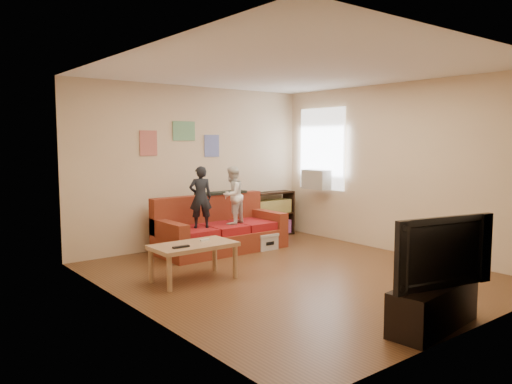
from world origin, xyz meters
TOP-DOWN VIEW (x-y plane):
  - room_shell at (0.00, 0.00)m, footprint 4.52×5.02m
  - sofa at (0.08, 1.88)m, footprint 2.09×0.96m
  - child_a at (-0.37, 1.71)m, footprint 0.41×0.36m
  - child_b at (0.23, 1.71)m, footprint 0.56×0.51m
  - coffee_table at (-1.19, 0.59)m, footprint 1.07×0.59m
  - remote at (-1.44, 0.47)m, footprint 0.22×0.06m
  - game_controller at (-0.99, 0.64)m, footprint 0.14×0.05m
  - bookshelf at (1.49, 2.30)m, footprint 1.04×0.31m
  - window at (2.22, 1.65)m, footprint 0.04×1.08m
  - ac_unit at (2.10, 1.65)m, footprint 0.28×0.55m
  - artwork_left at (-0.85, 2.48)m, footprint 0.30×0.01m
  - artwork_center at (-0.20, 2.48)m, footprint 0.42×0.01m
  - artwork_right at (0.35, 2.48)m, footprint 0.30×0.01m
  - file_box at (0.70, 1.46)m, footprint 0.39×0.29m
  - tv_stand at (-0.25, -2.25)m, footprint 1.17×0.50m
  - television at (-0.25, -2.25)m, footprint 1.17×0.40m
  - tissue at (0.58, 1.38)m, footprint 0.11×0.11m

SIDE VIEW (x-z plane):
  - tissue at x=0.58m, z-range 0.00..0.11m
  - file_box at x=0.70m, z-range 0.00..0.27m
  - tv_stand at x=-0.25m, z-range 0.00..0.43m
  - sofa at x=0.08m, z-range -0.15..0.77m
  - bookshelf at x=1.49m, z-range -0.04..0.79m
  - coffee_table at x=-1.19m, z-range 0.17..0.65m
  - remote at x=-1.44m, z-range 0.48..0.50m
  - game_controller at x=-0.99m, z-range 0.48..0.51m
  - television at x=-0.25m, z-range 0.43..1.10m
  - child_b at x=0.23m, z-range 0.44..1.38m
  - child_a at x=-0.37m, z-range 0.44..1.40m
  - ac_unit at x=2.10m, z-range 0.91..1.26m
  - room_shell at x=0.00m, z-range -0.01..2.71m
  - window at x=2.22m, z-range 0.90..2.38m
  - artwork_right at x=0.35m, z-range 1.51..1.89m
  - artwork_left at x=-0.85m, z-range 1.55..1.95m
  - artwork_center at x=-0.20m, z-range 1.79..2.11m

